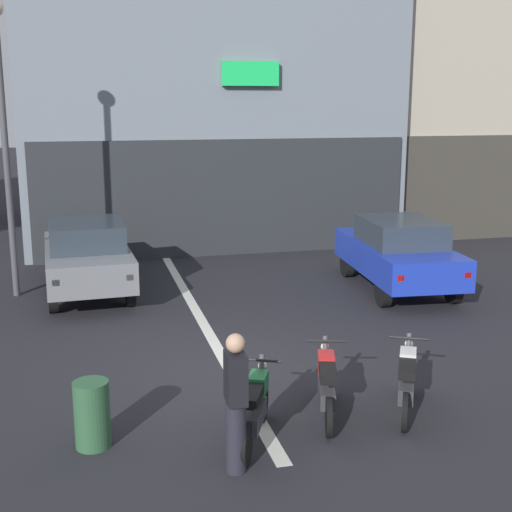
{
  "coord_description": "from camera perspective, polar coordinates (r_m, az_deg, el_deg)",
  "views": [
    {
      "loc": [
        -2.13,
        -10.02,
        4.16
      ],
      "look_at": [
        0.92,
        2.0,
        1.4
      ],
      "focal_mm": 48.29,
      "sensor_mm": 36.0,
      "label": 1
    }
  ],
  "objects": [
    {
      "name": "car_grey_crossing_near",
      "position": [
        15.65,
        -13.84,
        0.11
      ],
      "size": [
        1.95,
        4.18,
        1.64
      ],
      "color": "black",
      "rests_on": "ground"
    },
    {
      "name": "motorcycle_white_row_centre",
      "position": [
        9.77,
        12.38,
        -10.03
      ],
      "size": [
        0.84,
        1.51,
        0.98
      ],
      "color": "black",
      "rests_on": "ground"
    },
    {
      "name": "person_by_motorcycles",
      "position": [
        7.95,
        -1.68,
        -12.02
      ],
      "size": [
        0.24,
        0.37,
        1.67
      ],
      "color": "#23232D",
      "rests_on": "ground"
    },
    {
      "name": "car_blue_parked_kerbside",
      "position": [
        15.86,
        11.69,
        0.37
      ],
      "size": [
        2.1,
        4.23,
        1.64
      ],
      "color": "black",
      "rests_on": "ground"
    },
    {
      "name": "lane_centre_line",
      "position": [
        16.69,
        -6.45,
        -1.95
      ],
      "size": [
        0.2,
        18.0,
        0.01
      ],
      "primitive_type": "cube",
      "color": "silver",
      "rests_on": "ground"
    },
    {
      "name": "building_mid_block",
      "position": [
        23.86,
        -5.17,
        15.86
      ],
      "size": [
        10.8,
        10.19,
        11.13
      ],
      "color": "gray",
      "rests_on": "ground"
    },
    {
      "name": "motorcycle_red_row_left_mid",
      "position": [
        9.48,
        5.86,
        -10.53
      ],
      "size": [
        0.64,
        1.62,
        0.98
      ],
      "color": "black",
      "rests_on": "ground"
    },
    {
      "name": "trash_bin",
      "position": [
        8.9,
        -13.42,
        -12.63
      ],
      "size": [
        0.44,
        0.44,
        0.85
      ],
      "primitive_type": "cylinder",
      "color": "#2D5938",
      "rests_on": "ground"
    },
    {
      "name": "ground_plane",
      "position": [
        11.06,
        -2.09,
        -9.57
      ],
      "size": [
        120.0,
        120.0,
        0.0
      ],
      "primitive_type": "plane",
      "color": "#232328"
    },
    {
      "name": "street_lamp",
      "position": [
        15.61,
        -20.21,
        10.59
      ],
      "size": [
        0.36,
        0.36,
        6.23
      ],
      "color": "#47474C",
      "rests_on": "ground"
    },
    {
      "name": "motorcycle_green_row_leftmost",
      "position": [
        8.77,
        -0.06,
        -12.42
      ],
      "size": [
        0.78,
        1.55,
        0.98
      ],
      "color": "black",
      "rests_on": "ground"
    }
  ]
}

